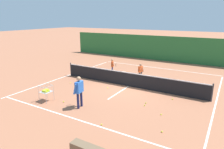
# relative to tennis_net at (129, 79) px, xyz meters

# --- Properties ---
(ground_plane) EXTENTS (120.00, 120.00, 0.00)m
(ground_plane) POSITION_rel_tennis_net_xyz_m (0.00, 0.00, -0.50)
(ground_plane) COLOR #A86647
(line_baseline_near) EXTENTS (10.71, 0.08, 0.01)m
(line_baseline_near) POSITION_rel_tennis_net_xyz_m (0.00, -5.40, -0.50)
(line_baseline_near) COLOR white
(line_baseline_near) RESTS_ON ground
(line_baseline_far) EXTENTS (10.71, 0.08, 0.01)m
(line_baseline_far) POSITION_rel_tennis_net_xyz_m (0.00, 6.02, -0.50)
(line_baseline_far) COLOR white
(line_baseline_far) RESTS_ON ground
(line_sideline_west) EXTENTS (0.08, 11.42, 0.01)m
(line_sideline_west) POSITION_rel_tennis_net_xyz_m (-5.35, 0.00, -0.50)
(line_sideline_west) COLOR white
(line_sideline_west) RESTS_ON ground
(line_sideline_east) EXTENTS (0.08, 11.42, 0.01)m
(line_sideline_east) POSITION_rel_tennis_net_xyz_m (5.35, 0.00, -0.50)
(line_sideline_east) COLOR white
(line_sideline_east) RESTS_ON ground
(line_service_center) EXTENTS (0.08, 5.38, 0.01)m
(line_service_center) POSITION_rel_tennis_net_xyz_m (0.00, 0.00, -0.50)
(line_service_center) COLOR white
(line_service_center) RESTS_ON ground
(tennis_net) EXTENTS (10.28, 0.08, 1.05)m
(tennis_net) POSITION_rel_tennis_net_xyz_m (0.00, 0.00, 0.00)
(tennis_net) COLOR #333338
(tennis_net) RESTS_ON ground
(instructor) EXTENTS (0.51, 0.74, 1.67)m
(instructor) POSITION_rel_tennis_net_xyz_m (-0.70, -4.29, 0.50)
(instructor) COLOR #191E4C
(instructor) RESTS_ON ground
(student_0) EXTENTS (0.60, 0.52, 1.27)m
(student_0) POSITION_rel_tennis_net_xyz_m (-2.50, 2.10, 0.27)
(student_0) COLOR navy
(student_0) RESTS_ON ground
(student_1) EXTENTS (0.41, 0.66, 1.23)m
(student_1) POSITION_rel_tennis_net_xyz_m (0.10, 1.77, 0.24)
(student_1) COLOR black
(student_1) RESTS_ON ground
(ball_cart) EXTENTS (0.58, 0.58, 0.90)m
(ball_cart) POSITION_rel_tennis_net_xyz_m (-2.84, -4.58, 0.10)
(ball_cart) COLOR #B7B7BC
(ball_cart) RESTS_ON ground
(tennis_ball_0) EXTENTS (0.07, 0.07, 0.07)m
(tennis_ball_0) POSITION_rel_tennis_net_xyz_m (3.71, -4.47, -0.47)
(tennis_ball_0) COLOR yellow
(tennis_ball_0) RESTS_ON ground
(tennis_ball_1) EXTENTS (0.07, 0.07, 0.07)m
(tennis_ball_1) POSITION_rel_tennis_net_xyz_m (2.14, -2.42, -0.47)
(tennis_ball_1) COLOR yellow
(tennis_ball_1) RESTS_ON ground
(tennis_ball_2) EXTENTS (0.07, 0.07, 0.07)m
(tennis_ball_2) POSITION_rel_tennis_net_xyz_m (3.19, -0.82, -0.47)
(tennis_ball_2) COLOR yellow
(tennis_ball_2) RESTS_ON ground
(tennis_ball_3) EXTENTS (0.07, 0.07, 0.07)m
(tennis_ball_3) POSITION_rel_tennis_net_xyz_m (-3.83, -3.83, -0.47)
(tennis_ball_3) COLOR yellow
(tennis_ball_3) RESTS_ON ground
(tennis_ball_4) EXTENTS (0.07, 0.07, 0.07)m
(tennis_ball_4) POSITION_rel_tennis_net_xyz_m (2.08, -2.10, -0.47)
(tennis_ball_4) COLOR yellow
(tennis_ball_4) RESTS_ON ground
(tennis_ball_5) EXTENTS (0.07, 0.07, 0.07)m
(tennis_ball_5) POSITION_rel_tennis_net_xyz_m (-3.85, -1.50, -0.47)
(tennis_ball_5) COLOR yellow
(tennis_ball_5) RESTS_ON ground
(tennis_ball_6) EXTENTS (0.07, 0.07, 0.07)m
(tennis_ball_6) POSITION_rel_tennis_net_xyz_m (3.22, -3.01, -0.47)
(tennis_ball_6) COLOR yellow
(tennis_ball_6) RESTS_ON ground
(tennis_ball_7) EXTENTS (0.07, 0.07, 0.07)m
(tennis_ball_7) POSITION_rel_tennis_net_xyz_m (1.28, -5.25, -0.47)
(tennis_ball_7) COLOR yellow
(tennis_ball_7) RESTS_ON ground
(tennis_ball_8) EXTENTS (0.07, 0.07, 0.07)m
(tennis_ball_8) POSITION_rel_tennis_net_xyz_m (-0.99, -1.07, -0.47)
(tennis_ball_8) COLOR yellow
(tennis_ball_8) RESTS_ON ground
(tennis_ball_9) EXTENTS (0.07, 0.07, 0.07)m
(tennis_ball_9) POSITION_rel_tennis_net_xyz_m (-3.20, -1.71, -0.47)
(tennis_ball_9) COLOR yellow
(tennis_ball_9) RESTS_ON ground
(tennis_ball_10) EXTENTS (0.07, 0.07, 0.07)m
(tennis_ball_10) POSITION_rel_tennis_net_xyz_m (-1.89, -4.25, -0.47)
(tennis_ball_10) COLOR yellow
(tennis_ball_10) RESTS_ON ground
(windscreen_fence) EXTENTS (23.55, 0.08, 2.62)m
(windscreen_fence) POSITION_rel_tennis_net_xyz_m (0.00, 9.45, 0.81)
(windscreen_fence) COLOR #286B33
(windscreen_fence) RESTS_ON ground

